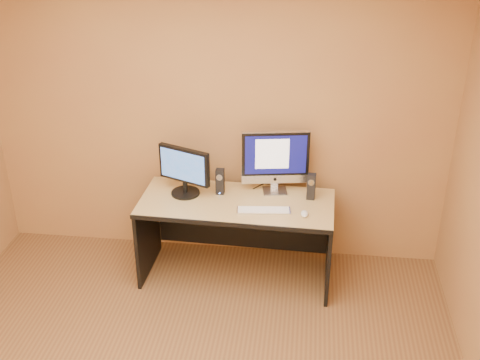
# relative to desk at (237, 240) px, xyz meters

# --- Properties ---
(walls) EXTENTS (4.00, 4.00, 2.60)m
(walls) POSITION_rel_desk_xyz_m (-0.23, -1.55, 0.93)
(walls) COLOR olive
(walls) RESTS_ON ground
(ceiling) EXTENTS (4.00, 4.00, 0.00)m
(ceiling) POSITION_rel_desk_xyz_m (-0.23, -1.55, 2.23)
(ceiling) COLOR white
(ceiling) RESTS_ON walls
(desk) EXTENTS (1.63, 0.75, 0.74)m
(desk) POSITION_rel_desk_xyz_m (0.00, 0.00, 0.00)
(desk) COLOR tan
(desk) RESTS_ON ground
(imac) EXTENTS (0.60, 0.30, 0.55)m
(imac) POSITION_rel_desk_xyz_m (0.30, 0.22, 0.65)
(imac) COLOR #B9B9BD
(imac) RESTS_ON desk
(second_monitor) EXTENTS (0.54, 0.41, 0.42)m
(second_monitor) POSITION_rel_desk_xyz_m (-0.45, 0.09, 0.58)
(second_monitor) COLOR black
(second_monitor) RESTS_ON desk
(speaker_left) EXTENTS (0.07, 0.07, 0.22)m
(speaker_left) POSITION_rel_desk_xyz_m (-0.16, 0.14, 0.48)
(speaker_left) COLOR black
(speaker_left) RESTS_ON desk
(speaker_right) EXTENTS (0.07, 0.08, 0.22)m
(speaker_right) POSITION_rel_desk_xyz_m (0.61, 0.14, 0.48)
(speaker_right) COLOR black
(speaker_right) RESTS_ON desk
(keyboard) EXTENTS (0.44, 0.16, 0.02)m
(keyboard) POSITION_rel_desk_xyz_m (0.24, -0.13, 0.38)
(keyboard) COLOR silver
(keyboard) RESTS_ON desk
(mouse) EXTENTS (0.06, 0.10, 0.04)m
(mouse) POSITION_rel_desk_xyz_m (0.56, -0.16, 0.39)
(mouse) COLOR silver
(mouse) RESTS_ON desk
(cable_a) EXTENTS (0.09, 0.21, 0.01)m
(cable_a) POSITION_rel_desk_xyz_m (0.32, 0.29, 0.37)
(cable_a) COLOR black
(cable_a) RESTS_ON desk
(cable_b) EXTENTS (0.11, 0.15, 0.01)m
(cable_b) POSITION_rel_desk_xyz_m (0.17, 0.31, 0.37)
(cable_b) COLOR black
(cable_b) RESTS_ON desk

